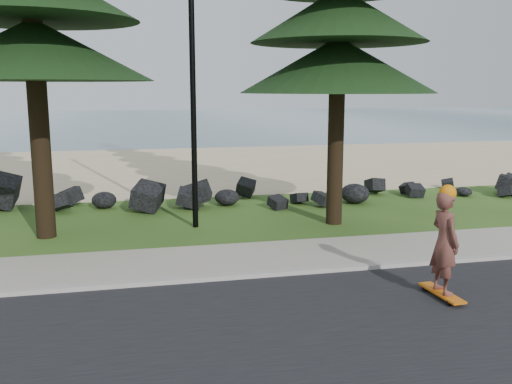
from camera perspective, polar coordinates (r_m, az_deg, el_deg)
ground at (r=11.28m, az=-4.11°, el=-7.31°), size 160.00×160.00×0.00m
road at (r=7.19m, az=1.63°, el=-17.96°), size 160.00×7.00×0.02m
kerb at (r=10.42m, az=-3.35°, el=-8.52°), size 160.00×0.20×0.10m
sidewalk at (r=11.45m, az=-4.26°, el=-6.82°), size 160.00×2.00×0.08m
beach_sand at (r=25.41m, az=-9.09°, el=2.53°), size 160.00×15.00×0.01m
ocean at (r=61.74m, az=-11.38°, el=7.02°), size 160.00×58.00×0.01m
seawall_boulders at (r=16.66m, az=-7.04°, el=-1.55°), size 60.00×2.40×1.10m
lamp_post at (r=13.93m, az=-6.39°, el=13.26°), size 0.25×0.14×8.14m
skateboarder at (r=9.75m, az=18.34°, el=-4.84°), size 0.44×1.03×1.89m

